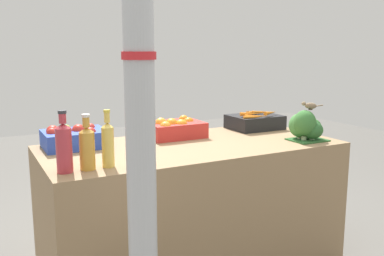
% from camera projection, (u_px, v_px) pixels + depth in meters
% --- Properties ---
extents(market_table, '(1.78, 0.83, 0.79)m').
position_uv_depth(market_table, '(192.00, 206.00, 2.67)').
color(market_table, '#937551').
rests_on(market_table, ground_plane).
extents(support_pole, '(0.13, 0.13, 2.43)m').
position_uv_depth(support_pole, '(139.00, 87.00, 1.62)').
color(support_pole, '#B7BABF').
rests_on(support_pole, ground_plane).
extents(apple_crate, '(0.36, 0.28, 0.14)m').
position_uv_depth(apple_crate, '(74.00, 137.00, 2.51)').
color(apple_crate, '#2847B7').
rests_on(apple_crate, market_table).
extents(orange_crate, '(0.36, 0.28, 0.14)m').
position_uv_depth(orange_crate, '(175.00, 128.00, 2.80)').
color(orange_crate, red).
rests_on(orange_crate, market_table).
extents(carrot_crate, '(0.36, 0.28, 0.14)m').
position_uv_depth(carrot_crate, '(255.00, 121.00, 3.10)').
color(carrot_crate, black).
rests_on(carrot_crate, market_table).
extents(broccoli_pile, '(0.22, 0.21, 0.20)m').
position_uv_depth(broccoli_pile, '(306.00, 126.00, 2.70)').
color(broccoli_pile, '#2D602D').
rests_on(broccoli_pile, market_table).
extents(juice_bottle_ruby, '(0.07, 0.07, 0.29)m').
position_uv_depth(juice_bottle_ruby, '(64.00, 146.00, 1.98)').
color(juice_bottle_ruby, '#B2333D').
rests_on(juice_bottle_ruby, market_table).
extents(juice_bottle_amber, '(0.07, 0.07, 0.27)m').
position_uv_depth(juice_bottle_amber, '(87.00, 147.00, 2.03)').
color(juice_bottle_amber, gold).
rests_on(juice_bottle_amber, market_table).
extents(juice_bottle_golden, '(0.06, 0.06, 0.28)m').
position_uv_depth(juice_bottle_golden, '(108.00, 143.00, 2.07)').
color(juice_bottle_golden, gold).
rests_on(juice_bottle_golden, market_table).
extents(sparrow_bird, '(0.10, 0.11, 0.05)m').
position_uv_depth(sparrow_bird, '(310.00, 106.00, 2.66)').
color(sparrow_bird, '#4C3D2D').
rests_on(sparrow_bird, broccoli_pile).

